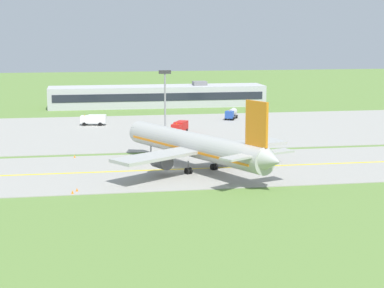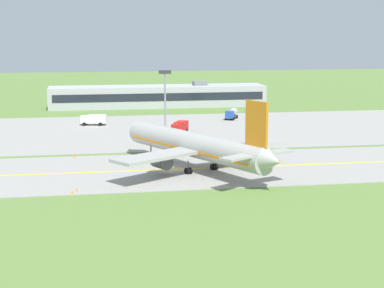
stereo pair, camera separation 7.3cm
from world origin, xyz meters
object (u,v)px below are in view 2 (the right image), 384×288
(service_truck_catering, at_px, (94,119))
(apron_light_mast, at_px, (165,97))
(airplane_lead, at_px, (196,146))
(service_truck_fuel, at_px, (231,113))
(service_truck_baggage, at_px, (180,127))

(service_truck_catering, distance_m, apron_light_mast, 31.41)
(airplane_lead, distance_m, service_truck_fuel, 61.46)
(service_truck_baggage, bearing_deg, airplane_lead, -94.73)
(airplane_lead, height_order, service_truck_fuel, airplane_lead)
(airplane_lead, bearing_deg, service_truck_baggage, 85.27)
(airplane_lead, relative_size, apron_light_mast, 2.51)
(service_truck_baggage, height_order, service_truck_fuel, service_truck_fuel)
(airplane_lead, distance_m, service_truck_baggage, 38.17)
(service_truck_catering, bearing_deg, service_truck_baggage, -39.78)
(service_truck_baggage, distance_m, service_truck_catering, 23.98)
(service_truck_fuel, height_order, service_truck_catering, service_truck_fuel)
(service_truck_catering, relative_size, apron_light_mast, 0.43)
(service_truck_fuel, bearing_deg, service_truck_catering, -171.94)
(service_truck_fuel, distance_m, apron_light_mast, 39.21)
(airplane_lead, distance_m, apron_light_mast, 26.68)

